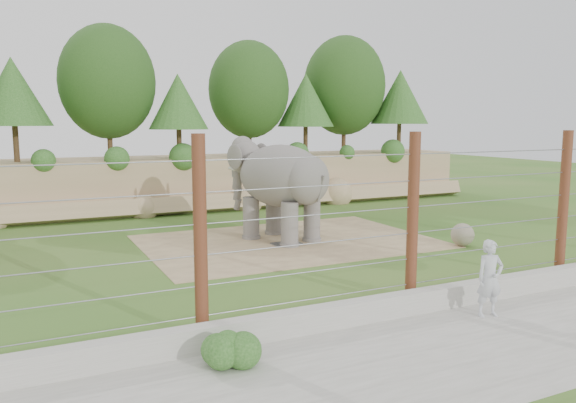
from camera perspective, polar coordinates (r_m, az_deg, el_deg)
name	(u,v)px	position (r m, az deg, el deg)	size (l,w,h in m)	color
ground	(317,262)	(17.17, 2.93, -6.14)	(90.00, 90.00, 0.00)	#336B20
back_embankment	(205,127)	(28.59, -8.39, 7.47)	(30.00, 5.52, 8.77)	tan
dirt_patch	(288,241)	(19.99, 0.04, -4.07)	(10.00, 7.00, 0.02)	#917655
drain_grate	(286,243)	(19.53, -0.17, -4.28)	(1.00, 0.60, 0.03)	#262628
elephant	(281,191)	(19.96, -0.70, 1.12)	(1.90, 4.44, 3.59)	slate
stone_ball	(462,235)	(20.04, 17.31, -3.24)	(0.78, 0.78, 0.78)	gray
retaining_wall	(424,300)	(13.12, 13.68, -9.73)	(26.00, 0.35, 0.50)	#9F9D93
walkway	(492,342)	(11.82, 19.98, -13.25)	(26.00, 4.00, 0.01)	#9F9D93
barrier_fence	(413,220)	(13.08, 12.54, -1.84)	(20.26, 0.26, 4.00)	#572C1A
walkway_shrub	(230,347)	(10.09, -5.92, -14.49)	(0.66, 0.66, 0.66)	#205017
zookeeper	(490,278)	(13.01, 19.82, -7.35)	(0.62, 0.40, 1.69)	silver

